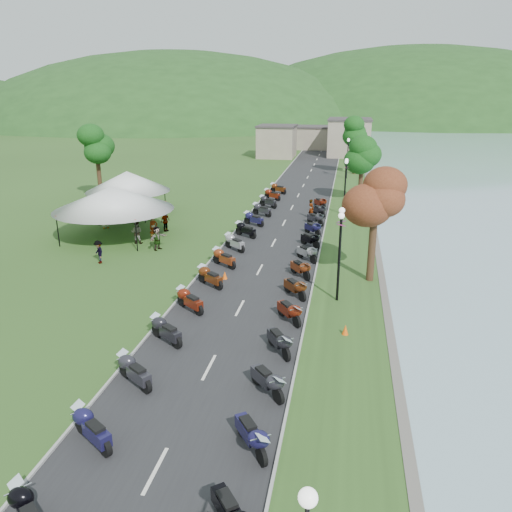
{
  "coord_description": "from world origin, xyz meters",
  "views": [
    {
      "loc": [
        5.21,
        -7.47,
        10.94
      ],
      "look_at": [
        -0.04,
        20.9,
        1.3
      ],
      "focal_mm": 35.0,
      "sensor_mm": 36.0,
      "label": 1
    }
  ],
  "objects_px": {
    "pedestrian_b": "(138,243)",
    "vendor_tent_main": "(114,212)",
    "pedestrian_a": "(154,240)",
    "pedestrian_c": "(100,263)"
  },
  "relations": [
    {
      "from": "pedestrian_b",
      "to": "pedestrian_c",
      "type": "height_order",
      "value": "pedestrian_b"
    },
    {
      "from": "vendor_tent_main",
      "to": "pedestrian_c",
      "type": "xyz_separation_m",
      "value": [
        1.62,
        -5.97,
        -2.0
      ]
    },
    {
      "from": "pedestrian_c",
      "to": "pedestrian_a",
      "type": "bearing_deg",
      "value": 119.45
    },
    {
      "from": "pedestrian_b",
      "to": "vendor_tent_main",
      "type": "bearing_deg",
      "value": -35.86
    },
    {
      "from": "pedestrian_c",
      "to": "vendor_tent_main",
      "type": "bearing_deg",
      "value": 150.04
    },
    {
      "from": "pedestrian_b",
      "to": "pedestrian_c",
      "type": "relative_size",
      "value": 1.1
    },
    {
      "from": "pedestrian_a",
      "to": "pedestrian_b",
      "type": "relative_size",
      "value": 1.11
    },
    {
      "from": "pedestrian_b",
      "to": "pedestrian_a",
      "type": "bearing_deg",
      "value": -138.75
    },
    {
      "from": "vendor_tent_main",
      "to": "pedestrian_c",
      "type": "height_order",
      "value": "vendor_tent_main"
    },
    {
      "from": "pedestrian_b",
      "to": "pedestrian_c",
      "type": "distance_m",
      "value": 4.74
    }
  ]
}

